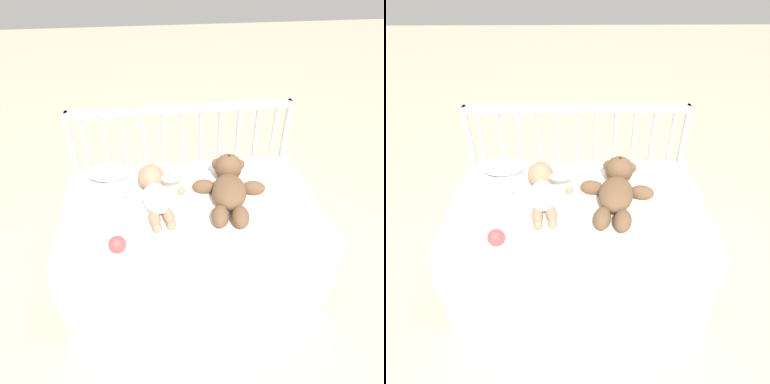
# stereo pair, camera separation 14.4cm
# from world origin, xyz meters

# --- Properties ---
(ground_plane) EXTENTS (12.00, 12.00, 0.00)m
(ground_plane) POSITION_xyz_m (0.00, 0.00, 0.00)
(ground_plane) COLOR #C6B293
(crib_mattress) EXTENTS (1.13, 0.67, 0.43)m
(crib_mattress) POSITION_xyz_m (0.00, 0.00, 0.22)
(crib_mattress) COLOR silver
(crib_mattress) RESTS_ON ground_plane
(crib_rail) EXTENTS (1.13, 0.04, 0.74)m
(crib_rail) POSITION_xyz_m (0.00, 0.36, 0.53)
(crib_rail) COLOR beige
(crib_rail) RESTS_ON ground_plane
(blanket) EXTENTS (0.82, 0.54, 0.01)m
(blanket) POSITION_xyz_m (0.02, -0.01, 0.44)
(blanket) COLOR white
(blanket) RESTS_ON crib_mattress
(teddy_bear) EXTENTS (0.34, 0.46, 0.13)m
(teddy_bear) POSITION_xyz_m (0.17, 0.03, 0.49)
(teddy_bear) COLOR brown
(teddy_bear) RESTS_ON crib_mattress
(baby) EXTENTS (0.29, 0.38, 0.12)m
(baby) POSITION_xyz_m (-0.16, 0.04, 0.48)
(baby) COLOR white
(baby) RESTS_ON crib_mattress
(small_pillow) EXTENTS (0.22, 0.15, 0.06)m
(small_pillow) POSITION_xyz_m (-0.37, 0.25, 0.46)
(small_pillow) COLOR silver
(small_pillow) RESTS_ON crib_mattress
(toy_ball) EXTENTS (0.07, 0.07, 0.07)m
(toy_ball) POSITION_xyz_m (-0.31, -0.25, 0.47)
(toy_ball) COLOR #DB4C4C
(toy_ball) RESTS_ON crib_mattress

